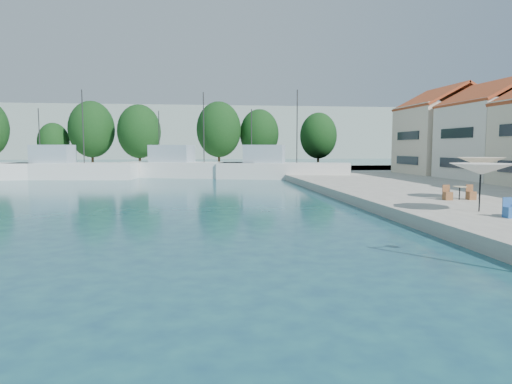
{
  "coord_description": "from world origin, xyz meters",
  "views": [
    {
      "loc": [
        -3.3,
        3.03,
        3.52
      ],
      "look_at": [
        -0.38,
        26.0,
        1.25
      ],
      "focal_mm": 32.0,
      "sensor_mm": 36.0,
      "label": 1
    }
  ],
  "objects": [
    {
      "name": "quay_far",
      "position": [
        -8.0,
        67.0,
        0.3
      ],
      "size": [
        90.0,
        16.0,
        0.6
      ],
      "primitive_type": "cube",
      "color": "gray",
      "rests_on": "ground"
    },
    {
      "name": "hill_west",
      "position": [
        -30.0,
        160.0,
        8.0
      ],
      "size": [
        180.0,
        40.0,
        16.0
      ],
      "primitive_type": "cube",
      "color": "#98A69B",
      "rests_on": "ground"
    },
    {
      "name": "hill_east",
      "position": [
        40.0,
        180.0,
        6.0
      ],
      "size": [
        140.0,
        40.0,
        12.0
      ],
      "primitive_type": "cube",
      "color": "#98A69B",
      "rests_on": "ground"
    },
    {
      "name": "building_05",
      "position": [
        24.0,
        42.0,
        5.26
      ],
      "size": [
        8.4,
        8.8,
        9.7
      ],
      "color": "silver",
      "rests_on": "quay_right"
    },
    {
      "name": "building_06",
      "position": [
        24.0,
        51.0,
        5.5
      ],
      "size": [
        9.0,
        8.8,
        10.2
      ],
      "color": "beige",
      "rests_on": "quay_right"
    },
    {
      "name": "trawler_02",
      "position": [
        -17.53,
        55.77,
        1.07
      ],
      "size": [
        14.19,
        5.35,
        10.2
      ],
      "rotation": [
        0.0,
        0.0,
        -0.13
      ],
      "color": "white",
      "rests_on": "ground"
    },
    {
      "name": "trawler_03",
      "position": [
        -4.47,
        56.98,
        1.07
      ],
      "size": [
        16.2,
        8.88,
        10.2
      ],
      "rotation": [
        0.0,
        0.0,
        -0.32
      ],
      "color": "white",
      "rests_on": "ground"
    },
    {
      "name": "trawler_04",
      "position": [
        5.83,
        53.23,
        1.07
      ],
      "size": [
        15.07,
        7.91,
        10.2
      ],
      "rotation": [
        0.0,
        0.0,
        -0.3
      ],
      "color": "silver",
      "rests_on": "ground"
    },
    {
      "name": "tree_03",
      "position": [
        -23.72,
        71.46,
        4.3
      ],
      "size": [
        4.34,
        4.34,
        6.42
      ],
      "color": "#3F2B19",
      "rests_on": "quay_far"
    },
    {
      "name": "tree_04",
      "position": [
        -18.22,
        70.59,
        6.07
      ],
      "size": [
        6.4,
        6.4,
        9.47
      ],
      "color": "#3F2B19",
      "rests_on": "quay_far"
    },
    {
      "name": "tree_05",
      "position": [
        -11.4,
        68.67,
        5.73
      ],
      "size": [
        6.0,
        6.0,
        8.89
      ],
      "color": "#3F2B19",
      "rests_on": "quay_far"
    },
    {
      "name": "tree_06",
      "position": [
        -0.25,
        69.37,
        6.08
      ],
      "size": [
        6.41,
        6.41,
        9.49
      ],
      "color": "#3F2B19",
      "rests_on": "quay_far"
    },
    {
      "name": "tree_07",
      "position": [
        5.77,
        70.35,
        5.52
      ],
      "size": [
        5.77,
        5.77,
        8.53
      ],
      "color": "#3F2B19",
      "rests_on": "quay_far"
    },
    {
      "name": "tree_08",
      "position": [
        14.44,
        69.23,
        5.24
      ],
      "size": [
        5.44,
        5.44,
        8.05
      ],
      "color": "#3F2B19",
      "rests_on": "quay_far"
    },
    {
      "name": "umbrella_white",
      "position": [
        9.4,
        22.17,
        2.54
      ],
      "size": [
        2.82,
        2.82,
        2.19
      ],
      "color": "black",
      "rests_on": "quay_right"
    },
    {
      "name": "umbrella_cream",
      "position": [
        12.44,
        26.81,
        2.7
      ],
      "size": [
        2.6,
        2.6,
        2.36
      ],
      "color": "black",
      "rests_on": "quay_right"
    },
    {
      "name": "cafe_table_03",
      "position": [
        11.15,
        26.66,
        0.89
      ],
      "size": [
        1.82,
        0.7,
        0.76
      ],
      "color": "black",
      "rests_on": "quay_right"
    }
  ]
}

